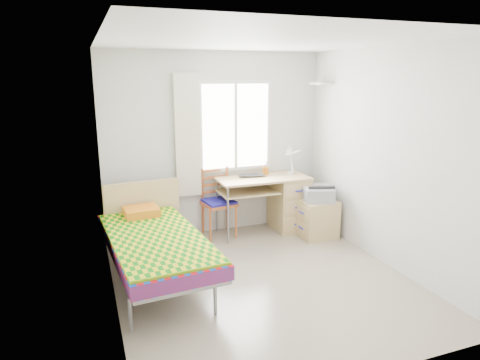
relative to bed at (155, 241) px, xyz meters
name	(u,v)px	position (x,y,z in m)	size (l,w,h in m)	color
floor	(262,280)	(1.12, -0.52, -0.44)	(3.50, 3.50, 0.00)	#BCAD93
ceiling	(266,41)	(1.12, -0.52, 2.16)	(3.50, 3.50, 0.00)	white
wall_back	(215,144)	(1.12, 1.23, 0.86)	(3.20, 3.20, 0.00)	silver
wall_left	(107,181)	(-0.48, -0.52, 0.86)	(3.50, 3.50, 0.00)	silver
wall_right	(387,159)	(2.72, -0.52, 0.86)	(3.50, 3.50, 0.00)	silver
window	(235,126)	(1.42, 1.21, 1.11)	(1.10, 0.04, 1.30)	white
curtain	(188,136)	(0.70, 1.16, 1.01)	(0.35, 0.05, 1.70)	beige
floating_shelf	(321,84)	(2.61, 0.88, 1.71)	(0.20, 0.32, 0.03)	white
bed	(155,241)	(0.00, 0.00, 0.00)	(1.15, 2.18, 0.91)	gray
desk	(285,200)	(2.09, 0.92, 0.01)	(1.34, 0.63, 0.83)	tan
chair	(218,198)	(1.09, 1.05, 0.11)	(0.48, 0.48, 0.98)	#AE4521
cabinet	(317,219)	(2.38, 0.46, -0.17)	(0.50, 0.44, 0.54)	tan
printer	(317,193)	(2.39, 0.50, 0.20)	(0.52, 0.57, 0.20)	#A9ABB1
laptop	(252,176)	(1.58, 0.96, 0.40)	(0.38, 0.25, 0.03)	black
pen_cup	(265,171)	(1.84, 1.08, 0.44)	(0.09, 0.09, 0.11)	orange
task_lamp	(291,157)	(2.16, 0.87, 0.66)	(0.23, 0.33, 0.44)	white
book	(251,194)	(1.56, 0.93, 0.15)	(0.17, 0.23, 0.02)	gray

